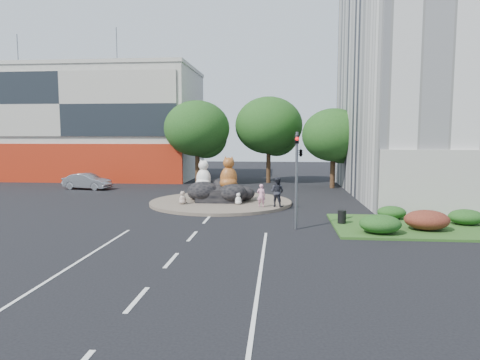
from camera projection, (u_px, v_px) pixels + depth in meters
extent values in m
plane|color=black|center=(192.00, 236.00, 20.48)|extent=(120.00, 120.00, 0.00)
cylinder|color=brown|center=(221.00, 202.00, 30.38)|extent=(10.00, 10.00, 0.20)
cube|color=beige|center=(87.00, 125.00, 49.25)|extent=(25.00, 12.00, 12.00)
cube|color=#A3240F|center=(62.00, 163.00, 43.67)|extent=(25.00, 0.30, 4.00)
cube|color=#B2AD9E|center=(60.00, 104.00, 43.01)|extent=(24.00, 0.15, 6.50)
cube|color=beige|center=(85.00, 71.00, 48.61)|extent=(25.20, 12.20, 0.40)
cylinder|color=#595B60|center=(18.00, 52.00, 49.12)|extent=(0.10, 0.10, 4.00)
cylinder|color=#595B60|center=(117.00, 49.00, 50.04)|extent=(0.10, 0.10, 5.00)
cube|color=#29531B|center=(430.00, 227.00, 22.35)|extent=(10.00, 6.00, 0.12)
cylinder|color=#382314|center=(197.00, 165.00, 42.45)|extent=(0.44, 0.44, 3.74)
ellipsoid|color=#153A12|center=(197.00, 128.00, 42.07)|extent=(6.46, 6.46, 5.49)
sphere|color=#153A12|center=(206.00, 137.00, 42.58)|extent=(4.25, 4.25, 4.25)
sphere|color=#153A12|center=(189.00, 134.00, 41.90)|extent=(3.74, 3.74, 3.74)
cylinder|color=#382314|center=(268.00, 163.00, 43.77)|extent=(0.44, 0.44, 3.96)
ellipsoid|color=#153A12|center=(269.00, 125.00, 43.38)|extent=(6.84, 6.84, 5.81)
sphere|color=#153A12|center=(277.00, 134.00, 43.89)|extent=(4.50, 4.50, 4.50)
sphere|color=#153A12|center=(262.00, 132.00, 43.21)|extent=(3.96, 3.96, 3.96)
cylinder|color=#382314|center=(333.00, 170.00, 39.29)|extent=(0.44, 0.44, 3.30)
ellipsoid|color=#153A12|center=(333.00, 135.00, 38.96)|extent=(5.70, 5.70, 4.84)
sphere|color=#153A12|center=(341.00, 143.00, 39.46)|extent=(3.75, 3.75, 3.75)
sphere|color=#153A12|center=(326.00, 141.00, 38.78)|extent=(3.30, 3.30, 3.30)
ellipsoid|color=#153A12|center=(380.00, 224.00, 20.59)|extent=(2.00, 1.60, 0.90)
ellipsoid|color=#491314|center=(427.00, 220.00, 21.34)|extent=(2.20, 1.76, 0.99)
ellipsoid|color=#153A12|center=(466.00, 217.00, 22.61)|extent=(1.80, 1.44, 0.81)
ellipsoid|color=#153A12|center=(392.00, 212.00, 24.22)|extent=(1.60, 1.28, 0.72)
cylinder|color=#595B60|center=(296.00, 181.00, 21.75)|extent=(0.14, 0.14, 5.00)
imported|color=black|center=(297.00, 148.00, 21.57)|extent=(0.21, 0.26, 1.30)
imported|color=black|center=(301.00, 152.00, 21.57)|extent=(0.26, 1.24, 0.50)
sphere|color=red|center=(297.00, 139.00, 21.35)|extent=(0.18, 0.18, 0.18)
cylinder|color=#595B60|center=(421.00, 149.00, 26.80)|extent=(0.18, 0.18, 8.00)
cylinder|color=#595B60|center=(408.00, 84.00, 26.48)|extent=(2.00, 0.12, 0.12)
cube|color=silver|center=(391.00, 86.00, 26.58)|extent=(0.50, 0.22, 0.12)
imported|color=pink|center=(261.00, 195.00, 27.68)|extent=(0.55, 0.37, 1.50)
imported|color=#22232A|center=(277.00, 192.00, 27.75)|extent=(1.17, 1.07, 1.94)
imported|color=#95979C|center=(87.00, 181.00, 38.46)|extent=(4.56, 2.31, 1.44)
cylinder|color=black|center=(342.00, 217.00, 22.93)|extent=(0.59, 0.59, 0.70)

